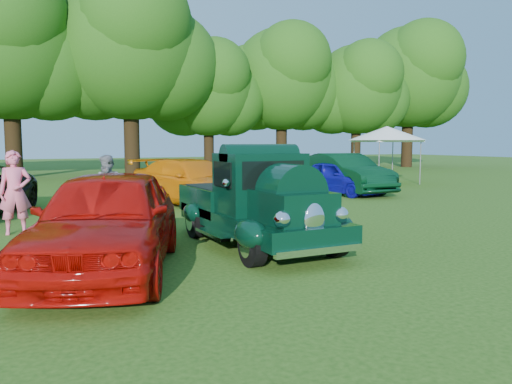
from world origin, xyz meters
name	(u,v)px	position (x,y,z in m)	size (l,w,h in m)	color
ground	(226,257)	(0.00, 0.00, 0.00)	(120.00, 120.00, 0.00)	#244911
hero_pickup	(255,205)	(0.98, 0.74, 0.83)	(2.29, 4.91, 1.92)	black
red_convertible	(108,220)	(-2.14, -0.11, 0.86)	(2.03, 5.06, 1.72)	#A70B07
back_car_orange	(193,182)	(2.02, 7.68, 0.78)	(2.20, 5.40, 1.57)	orange
back_car_blue	(339,177)	(8.53, 8.29, 0.69)	(1.64, 4.07, 1.39)	#0E0D95
back_car_green	(344,173)	(9.01, 8.61, 0.83)	(1.76, 5.05, 1.67)	black
spectator_pink	(15,192)	(-3.48, 4.32, 0.98)	(0.71, 0.47, 1.95)	#E35D80
spectator_grey	(109,188)	(-1.18, 5.38, 0.90)	(0.87, 0.68, 1.80)	gray
canopy_tent	(387,134)	(13.98, 11.78, 2.57)	(4.40, 4.40, 2.95)	white
tree_line	(73,57)	(0.11, 24.00, 7.26)	(61.60, 10.98, 12.51)	black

